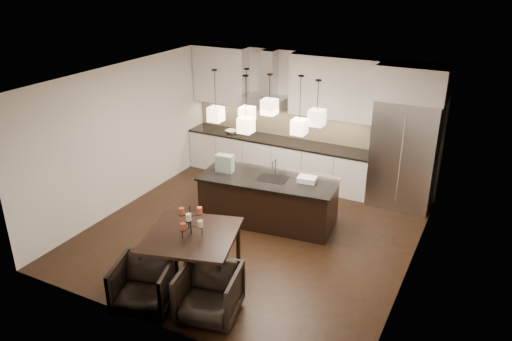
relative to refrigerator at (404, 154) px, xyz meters
The scene contains 37 objects.
floor 3.35m from the refrigerator, 131.42° to the right, with size 5.50×5.50×0.02m, color black.
ceiling 3.62m from the refrigerator, 131.42° to the right, with size 5.50×5.50×0.02m, color white.
wall_back 2.16m from the refrigerator, 169.74° to the left, with size 5.50×0.02×2.80m, color silver.
wall_front 5.56m from the refrigerator, 112.22° to the right, with size 5.50×0.02×2.80m, color silver.
wall_left 5.42m from the refrigerator, 153.91° to the right, with size 0.02×5.50×2.80m, color silver.
wall_right 2.49m from the refrigerator, 74.50° to the right, with size 0.02×5.50×2.80m, color silver.
refrigerator is the anchor object (origin of this frame).
fridge_panel 1.40m from the refrigerator, ahead, with size 1.26×0.72×0.65m, color silver.
lower_cabinets 2.80m from the refrigerator, behind, with size 4.21×0.62×0.88m, color silver.
countertop 2.73m from the refrigerator, behind, with size 4.21×0.66×0.04m, color black.
backsplash 2.75m from the refrigerator, behind, with size 4.21×0.02×0.63m, color #C7BA93.
upper_cab_left 4.35m from the refrigerator, behind, with size 1.25×0.35×1.25m, color silver.
upper_cab_right 1.91m from the refrigerator, behind, with size 1.86×0.35×1.25m, color silver.
hood_canopy 3.09m from the refrigerator, behind, with size 0.90×0.52×0.24m, color #B7B7BA.
hood_chimney 3.28m from the refrigerator, behind, with size 0.30×0.28×0.96m, color #B7B7BA.
fruit_bowl 3.85m from the refrigerator, behind, with size 0.26×0.26×0.06m, color silver.
island_body 2.80m from the refrigerator, 137.82° to the right, with size 2.42×0.97×0.85m, color black.
island_top 2.73m from the refrigerator, 137.82° to the right, with size 2.49×1.04×0.04m, color black.
faucet 2.59m from the refrigerator, 138.31° to the right, with size 0.10×0.23×0.37m, color silver, non-canonical shape.
tote_bag 3.47m from the refrigerator, 146.00° to the right, with size 0.33×0.17×0.33m, color #144633.
food_container 2.15m from the refrigerator, 128.40° to the right, with size 0.33×0.23×0.10m, color silver.
dining_table 4.64m from the refrigerator, 119.25° to the right, with size 1.31×1.31×0.79m, color black, non-canonical shape.
candelabra 4.59m from the refrigerator, 119.25° to the right, with size 0.38×0.38×0.46m, color black, non-canonical shape.
candle_a 4.49m from the refrigerator, 117.92° to the right, with size 0.08×0.08×0.10m, color beige.
candle_b 4.56m from the refrigerator, 121.02° to the right, with size 0.08×0.08×0.10m, color #DA5037.
candle_c 4.73m from the refrigerator, 118.79° to the right, with size 0.08×0.08×0.10m, color #A6432C.
candle_d 4.44m from the refrigerator, 119.06° to the right, with size 0.08×0.08×0.10m, color #DA5037.
candle_e 4.68m from the refrigerator, 120.61° to the right, with size 0.08×0.08×0.10m, color #A6432C.
candle_f 4.67m from the refrigerator, 117.88° to the right, with size 0.08×0.08×0.10m, color beige.
armchair_left 5.52m from the refrigerator, 116.75° to the right, with size 0.78×0.80×0.73m, color black.
armchair_right 4.93m from the refrigerator, 108.60° to the right, with size 0.79×0.81×0.74m, color black.
pendant_a 3.72m from the refrigerator, 146.22° to the right, with size 0.24×0.24×0.26m, color beige.
pendant_b 3.17m from the refrigerator, 146.94° to the right, with size 0.24×0.24×0.26m, color beige.
pendant_c 2.98m from the refrigerator, 136.57° to the right, with size 0.24×0.24×0.26m, color beige.
pendant_d 2.45m from the refrigerator, 130.38° to the right, with size 0.24×0.24×0.26m, color beige.
pendant_e 2.49m from the refrigerator, 120.09° to the right, with size 0.24×0.24×0.26m, color beige.
pendant_f 3.27m from the refrigerator, 136.95° to the right, with size 0.24×0.24×0.26m, color beige.
Camera 1 is at (3.66, -6.92, 4.55)m, focal length 35.00 mm.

